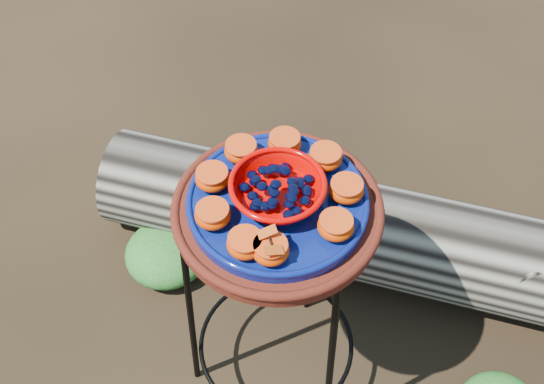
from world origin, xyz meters
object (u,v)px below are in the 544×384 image
at_px(plant_stand, 276,305).
at_px(terracotta_saucer, 277,212).
at_px(driftwood_log, 363,231).
at_px(cobalt_plate, 278,203).
at_px(red_bowl, 278,191).

xyz_separation_m(plant_stand, terracotta_saucer, (0.00, 0.00, 0.37)).
xyz_separation_m(plant_stand, driftwood_log, (0.08, 0.44, -0.20)).
bearing_deg(cobalt_plate, red_bowl, 0.00).
height_order(terracotta_saucer, driftwood_log, terracotta_saucer).
xyz_separation_m(cobalt_plate, red_bowl, (0.00, 0.00, 0.04)).
distance_m(cobalt_plate, driftwood_log, 0.75).
height_order(red_bowl, driftwood_log, red_bowl).
relative_size(terracotta_saucer, cobalt_plate, 1.17).
bearing_deg(plant_stand, cobalt_plate, 0.00).
bearing_deg(cobalt_plate, driftwood_log, 79.31).
distance_m(terracotta_saucer, driftwood_log, 0.72).
bearing_deg(driftwood_log, red_bowl, -100.69).
bearing_deg(driftwood_log, terracotta_saucer, -100.69).
xyz_separation_m(terracotta_saucer, red_bowl, (0.00, 0.00, 0.07)).
relative_size(red_bowl, driftwood_log, 0.11).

